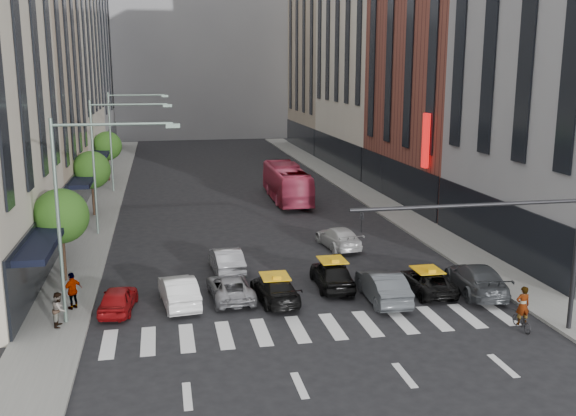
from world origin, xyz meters
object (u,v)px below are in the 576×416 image
taxi_left (275,289)px  taxi_center (332,274)px  streetlamp_mid (108,149)px  motorcycle (521,321)px  pedestrian_far (73,291)px  streetlamp_far (121,128)px  pedestrian_near (59,309)px  car_white_front (179,291)px  bus (287,183)px  car_red (118,299)px  streetlamp_near (80,194)px

taxi_left → taxi_center: size_ratio=1.00×
streetlamp_mid → motorcycle: (18.61, -20.45, -5.50)m
streetlamp_mid → pedestrian_far: bearing=-93.3°
streetlamp_far → pedestrian_near: streetlamp_far is taller
motorcycle → pedestrian_near: size_ratio=0.99×
car_white_front → bus: bus is taller
car_red → car_white_front: size_ratio=0.84×
taxi_center → pedestrian_far: (-12.76, -0.88, 0.29)m
pedestrian_far → streetlamp_mid: bearing=-136.6°
streetlamp_far → taxi_left: 32.51m
taxi_center → streetlamp_mid: bearing=-46.3°
car_white_front → taxi_center: taxi_center is taller
streetlamp_mid → pedestrian_near: (-1.15, -16.45, -4.98)m
streetlamp_near → taxi_center: size_ratio=2.07×
pedestrian_near → taxi_left: bearing=-76.8°
streetlamp_near → car_white_front: size_ratio=2.07×
streetlamp_near → taxi_left: (8.69, 1.12, -5.28)m
car_white_front → taxi_left: size_ratio=1.00×
motorcycle → car_red: bearing=-16.1°
motorcycle → pedestrian_far: bearing=-15.4°
pedestrian_near → streetlamp_mid: bearing=0.1°
car_white_front → taxi_center: size_ratio=1.00×
streetlamp_near → motorcycle: size_ratio=5.87×
taxi_center → bus: bus is taller
bus → pedestrian_far: bearing=58.9°
bus → taxi_left: bearing=78.5°
bus → motorcycle: bus is taller
car_red → taxi_center: 10.78m
bus → motorcycle: (4.58, -29.68, -1.14)m
streetlamp_mid → taxi_left: streetlamp_mid is taller
car_red → motorcycle: (17.38, -5.66, -0.22)m
streetlamp_near → pedestrian_far: (-0.82, 1.61, -4.87)m
taxi_center → pedestrian_far: pedestrian_far is taller
car_white_front → motorcycle: car_white_front is taller
streetlamp_near → car_red: size_ratio=2.47×
pedestrian_near → streetlamp_near: bearing=-64.2°
pedestrian_near → car_red: bearing=-50.8°
car_white_front → streetlamp_far: bearing=-89.4°
streetlamp_far → bus: bearing=-25.7°
pedestrian_far → car_white_front: bearing=135.8°
car_white_front → taxi_left: bearing=167.9°
bus → taxi_center: bearing=85.8°
motorcycle → pedestrian_near: (-19.76, 3.99, 0.52)m
streetlamp_near → bus: (14.03, 25.23, -4.37)m
streetlamp_far → car_red: 31.26m
taxi_left → streetlamp_mid: bearing=-64.6°
pedestrian_near → pedestrian_far: pedestrian_far is taller
taxi_left → streetlamp_far: bearing=-79.2°
car_white_front → pedestrian_far: pedestrian_far is taller
motorcycle → streetlamp_far: bearing=-61.0°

